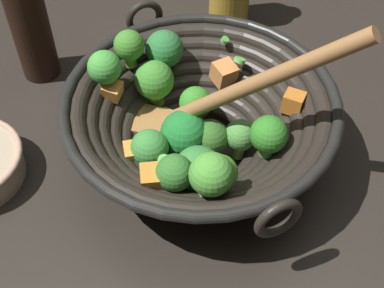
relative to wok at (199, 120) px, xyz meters
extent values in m
plane|color=#28231E|center=(0.00, 0.00, -0.07)|extent=(4.00, 4.00, 0.00)
cylinder|color=black|center=(0.00, 0.00, -0.07)|extent=(0.12, 0.12, 0.01)
torus|color=black|center=(0.00, 0.00, -0.05)|extent=(0.16, 0.16, 0.02)
torus|color=black|center=(0.00, 0.00, -0.04)|extent=(0.19, 0.19, 0.02)
torus|color=black|center=(0.00, 0.00, -0.03)|extent=(0.22, 0.22, 0.02)
torus|color=black|center=(0.00, 0.00, -0.02)|extent=(0.24, 0.24, 0.02)
torus|color=black|center=(0.00, 0.00, 0.00)|extent=(0.27, 0.27, 0.02)
torus|color=black|center=(0.00, 0.00, 0.01)|extent=(0.29, 0.29, 0.02)
torus|color=black|center=(0.00, 0.00, 0.02)|extent=(0.32, 0.32, 0.02)
torus|color=black|center=(0.00, 0.00, 0.03)|extent=(0.34, 0.34, 0.01)
torus|color=black|center=(0.16, 0.08, 0.03)|extent=(0.03, 0.05, 0.05)
torus|color=black|center=(-0.16, -0.08, 0.03)|extent=(0.03, 0.05, 0.05)
cylinder|color=#6DA349|center=(0.10, 0.02, 0.01)|extent=(0.02, 0.03, 0.02)
sphere|color=#449226|center=(0.10, 0.02, 0.03)|extent=(0.04, 0.04, 0.04)
cylinder|color=#71A845|center=(-0.08, -0.09, 0.02)|extent=(0.02, 0.02, 0.02)
sphere|color=#3F8529|center=(-0.08, -0.09, 0.05)|extent=(0.04, 0.04, 0.04)
cylinder|color=#83B255|center=(0.01, -0.02, -0.04)|extent=(0.03, 0.03, 0.02)
sphere|color=#1F752F|center=(0.01, -0.02, -0.01)|extent=(0.06, 0.06, 0.06)
cylinder|color=#84BB50|center=(-0.10, -0.05, 0.00)|extent=(0.02, 0.02, 0.02)
sphere|color=#2B7437|center=(-0.10, -0.05, 0.03)|extent=(0.05, 0.05, 0.05)
cylinder|color=#5FA23D|center=(0.03, 0.08, -0.01)|extent=(0.03, 0.03, 0.02)
sphere|color=#328327|center=(0.03, 0.08, 0.02)|extent=(0.04, 0.04, 0.04)
cylinder|color=#729D4D|center=(-0.06, -0.06, -0.02)|extent=(0.02, 0.03, 0.03)
sphere|color=#3E892E|center=(-0.06, -0.06, 0.01)|extent=(0.05, 0.05, 0.05)
cylinder|color=#63A445|center=(0.11, 0.02, 0.01)|extent=(0.03, 0.03, 0.02)
sphere|color=#4D9E37|center=(0.11, 0.02, 0.04)|extent=(0.05, 0.05, 0.05)
cylinder|color=#62A03E|center=(-0.04, -0.01, -0.04)|extent=(0.02, 0.02, 0.02)
sphere|color=#378A29|center=(-0.04, -0.01, -0.01)|extent=(0.04, 0.04, 0.04)
cylinder|color=#77B347|center=(0.04, -0.06, -0.04)|extent=(0.02, 0.02, 0.02)
sphere|color=#3C883A|center=(0.04, -0.06, -0.01)|extent=(0.05, 0.05, 0.05)
cylinder|color=#5AA137|center=(0.10, -0.02, 0.00)|extent=(0.02, 0.02, 0.02)
sphere|color=#33712B|center=(0.10, -0.02, 0.02)|extent=(0.04, 0.04, 0.04)
cylinder|color=#79A445|center=(0.01, 0.05, -0.04)|extent=(0.02, 0.02, 0.02)
sphere|color=#4E9242|center=(0.01, 0.05, -0.02)|extent=(0.04, 0.04, 0.04)
cylinder|color=#83B75A|center=(0.07, 0.00, -0.03)|extent=(0.02, 0.02, 0.02)
sphere|color=#367D38|center=(0.07, 0.00, 0.00)|extent=(0.06, 0.06, 0.06)
cylinder|color=#74B553|center=(0.01, 0.02, -0.05)|extent=(0.03, 0.03, 0.02)
sphere|color=#336625|center=(0.01, 0.02, -0.02)|extent=(0.05, 0.05, 0.05)
cylinder|color=#629543|center=(-0.04, -0.12, 0.02)|extent=(0.03, 0.03, 0.02)
sphere|color=green|center=(-0.04, -0.12, 0.05)|extent=(0.04, 0.04, 0.04)
cube|color=#E38948|center=(-0.09, 0.03, -0.01)|extent=(0.04, 0.04, 0.03)
cube|color=#E78A42|center=(-0.03, -0.11, 0.01)|extent=(0.03, 0.03, 0.03)
cube|color=orange|center=(-0.03, 0.12, 0.01)|extent=(0.03, 0.03, 0.03)
cube|color=gold|center=(0.04, -0.07, -0.02)|extent=(0.03, 0.03, 0.03)
cube|color=#C5822D|center=(0.10, -0.05, 0.01)|extent=(0.03, 0.03, 0.03)
cylinder|color=#99D166|center=(0.04, 0.09, 0.01)|extent=(0.01, 0.01, 0.01)
cylinder|color=#99D166|center=(-0.04, -0.05, -0.03)|extent=(0.02, 0.02, 0.01)
cylinder|color=#56B247|center=(0.01, -0.05, -0.04)|extent=(0.01, 0.01, 0.01)
cylinder|color=#6BC651|center=(-0.09, 0.05, 0.02)|extent=(0.02, 0.02, 0.01)
cylinder|color=#99D166|center=(0.12, 0.01, 0.02)|extent=(0.02, 0.02, 0.01)
cylinder|color=#56B247|center=(-0.12, 0.03, 0.03)|extent=(0.01, 0.01, 0.01)
cylinder|color=#6BC651|center=(-0.09, -0.04, 0.02)|extent=(0.01, 0.01, 0.01)
cylinder|color=#6BC651|center=(0.06, -0.04, -0.01)|extent=(0.02, 0.02, 0.01)
cylinder|color=#99D166|center=(0.08, 0.03, -0.01)|extent=(0.02, 0.02, 0.01)
cube|color=#9E6B38|center=(-0.02, -0.05, -0.03)|extent=(0.07, 0.08, 0.01)
cylinder|color=#9F6D3F|center=(0.02, 0.07, 0.08)|extent=(0.07, 0.21, 0.19)
cylinder|color=black|center=(-0.16, -0.24, 0.01)|extent=(0.05, 0.05, 0.16)
camera|label=1|loc=(0.45, 0.01, 0.48)|focal=50.81mm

